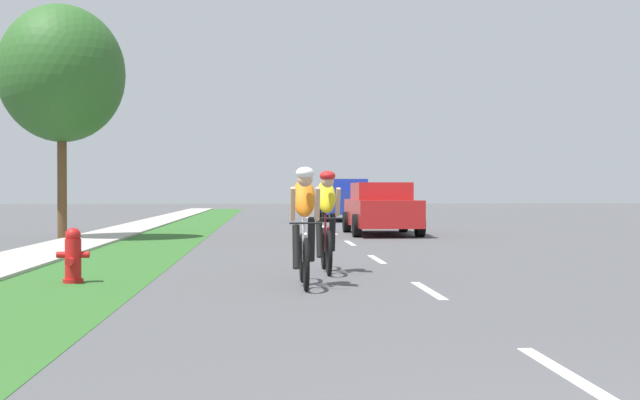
% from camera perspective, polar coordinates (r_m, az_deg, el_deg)
% --- Properties ---
extents(ground_plane, '(120.00, 120.00, 0.00)m').
position_cam_1_polar(ground_plane, '(22.48, 1.33, -2.61)').
color(ground_plane, '#4C4C4F').
extents(grass_verge, '(2.12, 70.00, 0.01)m').
position_cam_1_polar(grass_verge, '(22.54, -10.69, -2.60)').
color(grass_verge, '#2D6026').
rests_on(grass_verge, ground_plane).
extents(sidewalk_concrete, '(1.57, 70.00, 0.10)m').
position_cam_1_polar(sidewalk_concrete, '(22.83, -15.30, -2.56)').
color(sidewalk_concrete, '#B2ADA3').
rests_on(sidewalk_concrete, ground_plane).
extents(lane_markings_center, '(0.12, 53.13, 0.01)m').
position_cam_1_polar(lane_markings_center, '(26.46, 0.53, -2.11)').
color(lane_markings_center, white).
rests_on(lane_markings_center, ground_plane).
extents(fire_hydrant_red, '(0.44, 0.38, 0.76)m').
position_cam_1_polar(fire_hydrant_red, '(11.51, -17.24, -3.84)').
color(fire_hydrant_red, red).
rests_on(fire_hydrant_red, ground_plane).
extents(cyclist_lead, '(0.42, 1.72, 1.58)m').
position_cam_1_polar(cyclist_lead, '(10.56, -1.14, -1.83)').
color(cyclist_lead, black).
rests_on(cyclist_lead, ground_plane).
extents(cyclist_trailing, '(0.42, 1.72, 1.58)m').
position_cam_1_polar(cyclist_trailing, '(12.39, 0.46, -1.46)').
color(cyclist_trailing, black).
rests_on(cyclist_trailing, ground_plane).
extents(sedan_red, '(1.98, 4.30, 1.52)m').
position_cam_1_polar(sedan_red, '(23.45, 4.40, -0.59)').
color(sedan_red, red).
rests_on(sedan_red, ground_plane).
extents(suv_blue, '(2.15, 4.70, 1.79)m').
position_cam_1_polar(suv_blue, '(34.56, 1.77, 0.09)').
color(suv_blue, '#23389E').
rests_on(suv_blue, ground_plane).
extents(street_tree_near, '(3.25, 3.25, 6.13)m').
position_cam_1_polar(street_tree_near, '(22.11, -17.97, 8.56)').
color(street_tree_near, brown).
rests_on(street_tree_near, ground_plane).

